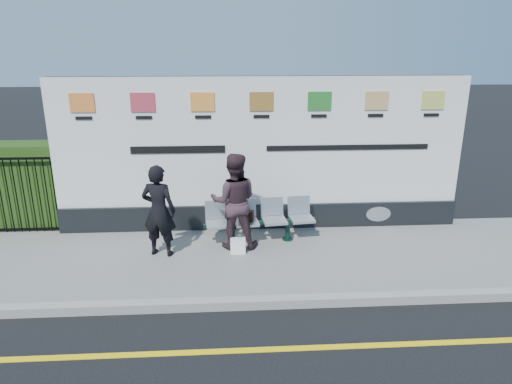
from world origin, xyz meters
TOP-DOWN VIEW (x-y plane):
  - ground at (0.00, 0.00)m, footprint 80.00×80.00m
  - pavement at (0.00, 2.50)m, footprint 14.00×3.00m
  - kerb at (0.00, 1.00)m, footprint 14.00×0.18m
  - yellow_line at (0.00, 0.00)m, footprint 14.00×0.10m
  - billboard at (0.50, 3.85)m, footprint 8.00×0.30m
  - hedge at (-4.58, 4.30)m, footprint 2.35×0.70m
  - railing at (-4.58, 3.85)m, footprint 2.05×0.06m
  - bench at (0.44, 3.09)m, footprint 2.07×0.75m
  - woman_left at (-1.36, 2.65)m, footprint 0.68×0.52m
  - woman_right at (-0.05, 2.90)m, footprint 0.88×0.70m
  - handbag_brown at (0.18, 3.06)m, footprint 0.29×0.19m
  - carrier_bag_white at (0.00, 2.62)m, footprint 0.27×0.16m

SIDE VIEW (x-z plane):
  - ground at x=0.00m, z-range 0.00..0.00m
  - yellow_line at x=0.00m, z-range 0.00..0.01m
  - pavement at x=0.00m, z-range 0.00..0.12m
  - kerb at x=0.00m, z-range 0.00..0.14m
  - carrier_bag_white at x=0.00m, z-range 0.12..0.39m
  - bench at x=0.44m, z-range 0.12..0.55m
  - handbag_brown at x=0.18m, z-range 0.55..0.76m
  - railing at x=-4.58m, z-range 0.12..1.66m
  - woman_left at x=-1.36m, z-range 0.12..1.76m
  - hedge at x=-4.58m, z-range 0.12..1.82m
  - woman_right at x=-0.05m, z-range 0.12..1.88m
  - billboard at x=0.50m, z-range -0.08..2.92m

